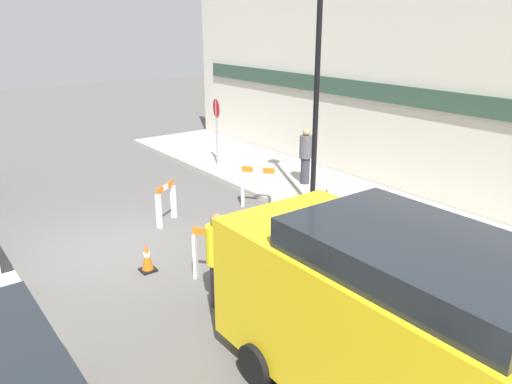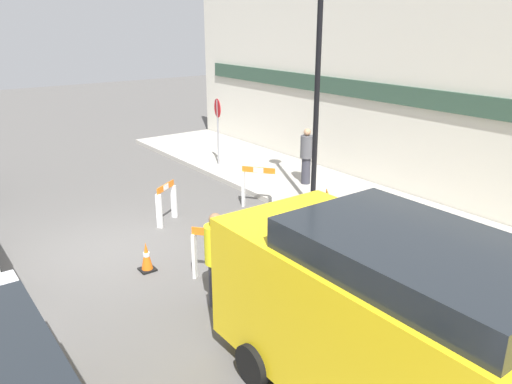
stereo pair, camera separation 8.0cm
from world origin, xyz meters
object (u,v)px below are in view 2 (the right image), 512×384
Objects in this scene: streetlamp_post at (319,42)px; person_pedestrian at (306,155)px; person_worker at (216,257)px; work_van at (410,330)px; stop_sign at (218,121)px.

streetlamp_post reaches higher than person_pedestrian.
person_worker is 1.04× the size of person_pedestrian.
person_worker is 3.67m from work_van.
person_pedestrian reaches higher than person_worker.
work_van is at bearing 152.56° from person_pedestrian.
person_pedestrian is at bearing -149.57° from stop_sign.
person_worker is (2.23, -4.27, -3.31)m from streetlamp_post.
work_van is (3.63, 0.34, 0.44)m from person_worker.
stop_sign is 1.27× the size of person_worker.
work_van is at bearing -33.85° from streetlamp_post.
person_worker is (7.11, -4.54, -0.70)m from stop_sign.
person_pedestrian is 0.31× the size of work_van.
person_worker is at bearing 161.26° from stop_sign.
stop_sign is at bearing 176.91° from streetlamp_post.
streetlamp_post is at bearing -20.63° from person_worker.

